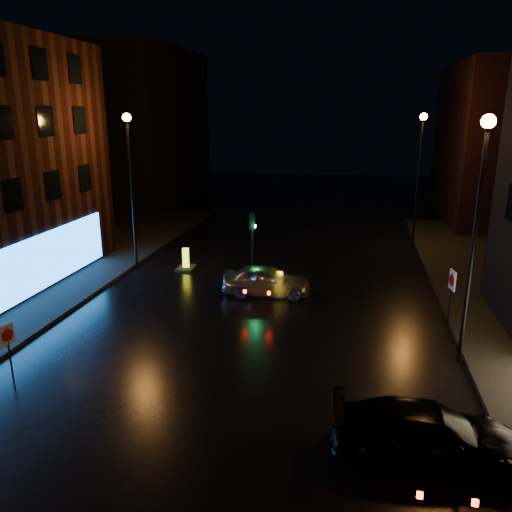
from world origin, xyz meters
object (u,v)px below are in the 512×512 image
object	(u,v)px
silver_hatchback	(267,280)
road_sign_right	(452,285)
traffic_signal	(253,267)
road_sign_left	(8,340)
dark_sedan	(429,434)
bollard_far	(186,264)
bollard_near	(279,289)

from	to	relation	value
silver_hatchback	road_sign_right	size ratio (longest dim) A/B	1.71
traffic_signal	road_sign_left	distance (m)	13.48
road_sign_right	dark_sedan	bearing A→B (deg)	66.83
silver_hatchback	bollard_far	distance (m)	5.99
traffic_signal	bollard_near	world-z (taller)	traffic_signal
bollard_near	road_sign_left	xyz separation A→B (m)	(-7.10, -9.82, 1.32)
road_sign_left	road_sign_right	world-z (taller)	road_sign_right
traffic_signal	dark_sedan	world-z (taller)	traffic_signal
traffic_signal	bollard_near	size ratio (longest dim) A/B	2.37
traffic_signal	silver_hatchback	world-z (taller)	traffic_signal
traffic_signal	road_sign_left	bearing A→B (deg)	-113.21
silver_hatchback	road_sign_right	world-z (taller)	road_sign_right
silver_hatchback	bollard_near	size ratio (longest dim) A/B	2.85
bollard_near	road_sign_left	bearing A→B (deg)	-112.84
bollard_far	road_sign_left	world-z (taller)	road_sign_left
bollard_near	road_sign_right	size ratio (longest dim) A/B	0.60
traffic_signal	road_sign_right	xyz separation A→B (m)	(9.10, -5.00, 1.32)
dark_sedan	road_sign_right	world-z (taller)	road_sign_right
bollard_far	road_sign_left	distance (m)	12.94
dark_sedan	bollard_near	size ratio (longest dim) A/B	3.31
bollard_near	bollard_far	distance (m)	6.42
silver_hatchback	road_sign_right	xyz separation A→B (m)	(7.86, -2.34, 1.11)
dark_sedan	road_sign_left	xyz separation A→B (m)	(-12.54, 1.10, 0.86)
dark_sedan	bollard_far	xyz separation A→B (m)	(-11.11, 13.90, -0.44)
road_sign_right	bollard_near	bearing A→B (deg)	-29.44
traffic_signal	silver_hatchback	distance (m)	2.94
dark_sedan	bollard_far	size ratio (longest dim) A/B	3.46
bollard_near	road_sign_right	bearing A→B (deg)	-5.58
dark_sedan	road_sign_right	distance (m)	8.73
road_sign_left	road_sign_right	bearing A→B (deg)	40.72
bollard_near	dark_sedan	bearing A→B (deg)	-50.48
bollard_far	road_sign_left	bearing A→B (deg)	-98.19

